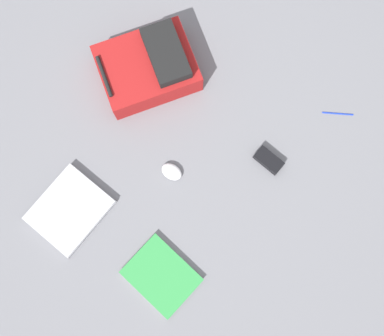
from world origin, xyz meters
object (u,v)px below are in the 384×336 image
object	(u,v)px
laptop	(70,210)
pen_black	(338,113)
book_blue	(161,276)
power_brick	(269,160)
backpack	(149,67)
computer_mouse	(172,172)

from	to	relation	value
laptop	pen_black	size ratio (longest dim) A/B	2.65
book_blue	power_brick	bearing A→B (deg)	160.56
backpack	power_brick	xyz separation A→B (m)	(0.16, 0.63, -0.05)
backpack	computer_mouse	xyz separation A→B (m)	(0.37, 0.27, -0.05)
laptop	power_brick	world-z (taller)	power_brick
backpack	pen_black	world-z (taller)	backpack
computer_mouse	pen_black	distance (m)	0.77
computer_mouse	power_brick	world-z (taller)	power_brick
computer_mouse	pen_black	size ratio (longest dim) A/B	0.68
backpack	pen_black	distance (m)	0.84
laptop	computer_mouse	bearing A→B (deg)	134.70
power_brick	backpack	bearing A→B (deg)	-104.13
power_brick	computer_mouse	bearing A→B (deg)	-59.36
power_brick	pen_black	size ratio (longest dim) A/B	0.90
computer_mouse	book_blue	bearing A→B (deg)	28.02
computer_mouse	pen_black	xyz separation A→B (m)	(-0.53, 0.55, -0.01)
pen_black	backpack	bearing A→B (deg)	-78.95
laptop	pen_black	world-z (taller)	laptop
pen_black	book_blue	bearing A→B (deg)	-23.96
backpack	power_brick	size ratio (longest dim) A/B	4.07
laptop	book_blue	world-z (taller)	laptop
book_blue	power_brick	xyz separation A→B (m)	(-0.62, 0.22, 0.01)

